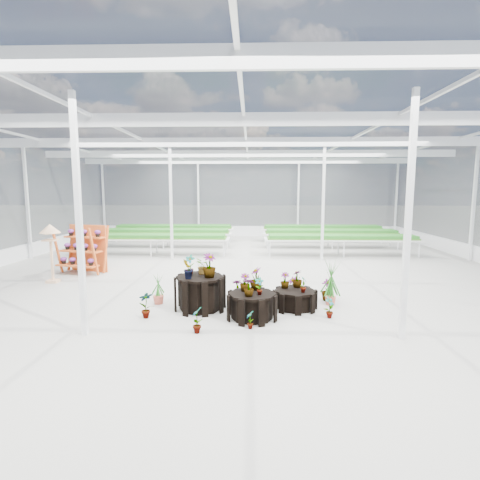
{
  "coord_description": "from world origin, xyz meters",
  "views": [
    {
      "loc": [
        0.17,
        -10.79,
        2.74
      ],
      "look_at": [
        -0.15,
        0.11,
        1.3
      ],
      "focal_mm": 28.0,
      "sensor_mm": 36.0,
      "label": 1
    }
  ],
  "objects_px": {
    "plinth_mid": "(252,306)",
    "plinth_low": "(295,299)",
    "shelf_rack": "(82,250)",
    "bird_table": "(51,253)",
    "plinth_tall": "(200,293)"
  },
  "relations": [
    {
      "from": "shelf_rack",
      "to": "plinth_tall",
      "type": "bearing_deg",
      "value": -24.85
    },
    {
      "from": "bird_table",
      "to": "plinth_low",
      "type": "bearing_deg",
      "value": -19.38
    },
    {
      "from": "plinth_mid",
      "to": "plinth_low",
      "type": "distance_m",
      "value": 1.22
    },
    {
      "from": "plinth_low",
      "to": "shelf_rack",
      "type": "xyz_separation_m",
      "value": [
        -6.65,
        3.62,
        0.57
      ]
    },
    {
      "from": "plinth_tall",
      "to": "bird_table",
      "type": "bearing_deg",
      "value": 153.06
    },
    {
      "from": "plinth_tall",
      "to": "plinth_mid",
      "type": "bearing_deg",
      "value": -26.57
    },
    {
      "from": "plinth_mid",
      "to": "bird_table",
      "type": "bearing_deg",
      "value": 153.14
    },
    {
      "from": "shelf_rack",
      "to": "bird_table",
      "type": "relative_size",
      "value": 0.9
    },
    {
      "from": "plinth_low",
      "to": "shelf_rack",
      "type": "relative_size",
      "value": 0.62
    },
    {
      "from": "plinth_mid",
      "to": "shelf_rack",
      "type": "bearing_deg",
      "value": 142.63
    },
    {
      "from": "plinth_low",
      "to": "bird_table",
      "type": "distance_m",
      "value": 7.38
    },
    {
      "from": "plinth_tall",
      "to": "bird_table",
      "type": "height_order",
      "value": "bird_table"
    },
    {
      "from": "plinth_tall",
      "to": "plinth_low",
      "type": "height_order",
      "value": "plinth_tall"
    },
    {
      "from": "plinth_tall",
      "to": "shelf_rack",
      "type": "bearing_deg",
      "value": 140.14
    },
    {
      "from": "bird_table",
      "to": "plinth_tall",
      "type": "bearing_deg",
      "value": -27.87
    }
  ]
}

